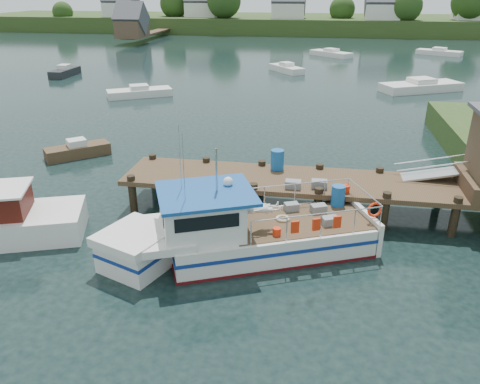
% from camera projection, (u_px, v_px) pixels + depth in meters
% --- Properties ---
extents(ground_plane, '(160.00, 160.00, 0.00)m').
position_uv_depth(ground_plane, '(269.00, 208.00, 19.78)').
color(ground_plane, black).
extents(far_shore, '(140.00, 42.55, 9.22)m').
position_uv_depth(far_shore, '(315.00, 21.00, 93.18)').
color(far_shore, '#31471D').
rests_on(far_shore, ground).
extents(dock, '(16.60, 3.00, 4.78)m').
position_uv_depth(dock, '(440.00, 167.00, 17.88)').
color(dock, '#4A3623').
rests_on(dock, ground).
extents(lobster_boat, '(9.40, 5.88, 4.70)m').
position_uv_depth(lobster_boat, '(237.00, 233.00, 15.98)').
color(lobster_boat, silver).
rests_on(lobster_boat, ground).
extents(moored_rowboat, '(3.30, 3.07, 0.98)m').
position_uv_depth(moored_rowboat, '(78.00, 150.00, 25.54)').
color(moored_rowboat, '#4A3623').
rests_on(moored_rowboat, ground).
extents(moored_far, '(6.01, 4.37, 0.98)m').
position_uv_depth(moored_far, '(439.00, 52.00, 62.90)').
color(moored_far, silver).
rests_on(moored_far, ground).
extents(moored_a, '(5.49, 4.18, 0.97)m').
position_uv_depth(moored_a, '(139.00, 92.00, 39.38)').
color(moored_a, silver).
rests_on(moored_a, ground).
extents(moored_b, '(4.16, 4.74, 1.05)m').
position_uv_depth(moored_b, '(286.00, 68.00, 50.43)').
color(moored_b, silver).
rests_on(moored_b, ground).
extents(moored_c, '(7.58, 5.46, 1.14)m').
position_uv_depth(moored_c, '(421.00, 86.00, 41.39)').
color(moored_c, silver).
rests_on(moored_c, ground).
extents(moored_d, '(5.75, 5.43, 1.00)m').
position_uv_depth(moored_d, '(331.00, 53.00, 61.72)').
color(moored_d, silver).
rests_on(moored_d, ground).
extents(moored_e, '(1.47, 4.25, 1.17)m').
position_uv_depth(moored_e, '(65.00, 72.00, 48.19)').
color(moored_e, black).
rests_on(moored_e, ground).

